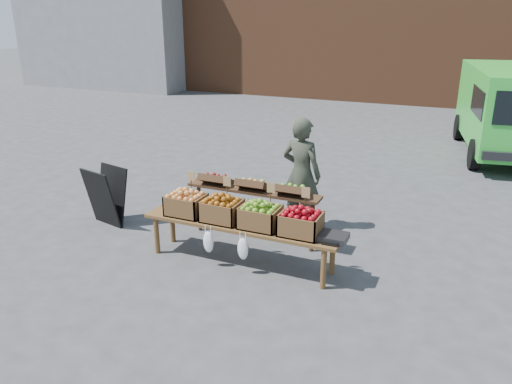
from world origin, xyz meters
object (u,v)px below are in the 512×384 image
at_px(crate_green_apples, 301,224).
at_px(display_bench, 241,243).
at_px(chalkboard_sign, 106,196).
at_px(weighing_scale, 333,237).
at_px(back_table, 253,207).
at_px(crate_golden_apples, 186,205).
at_px(crate_russet_pears, 222,211).
at_px(crate_red_apples, 260,217).
at_px(vendor, 301,174).
at_px(delivery_van, 512,113).

bearing_deg(crate_green_apples, display_bench, 180.00).
height_order(chalkboard_sign, weighing_scale, chalkboard_sign).
xyz_separation_m(back_table, weighing_scale, (1.39, -0.72, 0.09)).
distance_m(chalkboard_sign, crate_golden_apples, 1.73).
bearing_deg(crate_green_apples, crate_golden_apples, 180.00).
distance_m(back_table, display_bench, 0.77).
bearing_deg(chalkboard_sign, back_table, 21.76).
bearing_deg(display_bench, weighing_scale, 0.00).
height_order(back_table, crate_golden_apples, back_table).
xyz_separation_m(crate_russet_pears, crate_green_apples, (1.10, 0.00, 0.00)).
bearing_deg(crate_red_apples, weighing_scale, 0.00).
bearing_deg(vendor, delivery_van, -107.81).
relative_size(display_bench, crate_golden_apples, 5.40).
bearing_deg(crate_golden_apples, crate_russet_pears, 0.00).
xyz_separation_m(crate_golden_apples, crate_russet_pears, (0.55, 0.00, 0.00)).
relative_size(delivery_van, back_table, 2.15).
bearing_deg(crate_golden_apples, weighing_scale, 0.00).
bearing_deg(crate_red_apples, vendor, 87.83).
bearing_deg(back_table, delivery_van, 62.20).
distance_m(display_bench, crate_russet_pears, 0.51).
relative_size(display_bench, weighing_scale, 7.94).
bearing_deg(display_bench, crate_russet_pears, 180.00).
height_order(crate_russet_pears, crate_red_apples, same).
bearing_deg(crate_green_apples, back_table, 143.36).
bearing_deg(vendor, weighing_scale, 131.56).
relative_size(display_bench, crate_russet_pears, 5.40).
relative_size(chalkboard_sign, back_table, 0.45).
xyz_separation_m(chalkboard_sign, crate_green_apples, (3.33, -0.35, 0.24)).
xyz_separation_m(crate_green_apples, weighing_scale, (0.43, 0.00, -0.10)).
xyz_separation_m(chalkboard_sign, crate_golden_apples, (1.68, -0.35, 0.24)).
height_order(chalkboard_sign, crate_red_apples, chalkboard_sign).
bearing_deg(delivery_van, crate_golden_apples, -128.66).
distance_m(chalkboard_sign, crate_green_apples, 3.35).
bearing_deg(weighing_scale, crate_golden_apples, 180.00).
relative_size(chalkboard_sign, display_bench, 0.35).
height_order(delivery_van, chalkboard_sign, delivery_van).
distance_m(vendor, crate_russet_pears, 1.59).
bearing_deg(delivery_van, crate_green_apples, -118.17).
bearing_deg(back_table, crate_russet_pears, -100.39).
relative_size(display_bench, crate_green_apples, 5.40).
distance_m(crate_russet_pears, crate_green_apples, 1.10).
bearing_deg(vendor, crate_green_apples, 118.07).
height_order(delivery_van, crate_red_apples, delivery_van).
relative_size(chalkboard_sign, crate_russet_pears, 1.88).
bearing_deg(crate_green_apples, weighing_scale, 0.00).
distance_m(crate_russet_pears, weighing_scale, 1.53).
bearing_deg(weighing_scale, vendor, 122.19).
distance_m(chalkboard_sign, back_table, 2.39).
height_order(chalkboard_sign, back_table, back_table).
distance_m(back_table, crate_golden_apples, 1.01).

